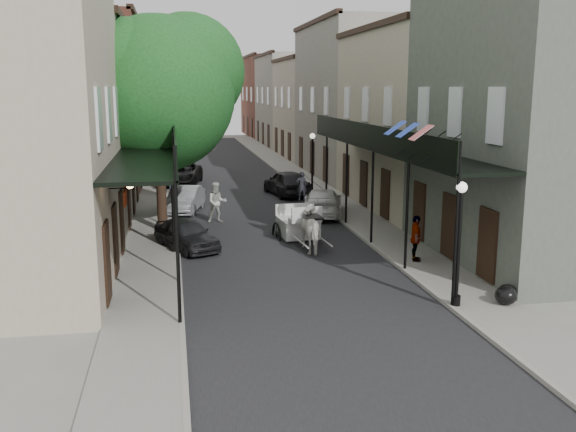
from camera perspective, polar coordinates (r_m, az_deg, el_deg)
name	(u,v)px	position (r m, az deg, el deg)	size (l,w,h in m)	color
ground	(307,296)	(20.48, 1.70, -7.09)	(140.00, 140.00, 0.00)	gray
road	(240,194)	(39.75, -4.26, 1.96)	(8.00, 90.00, 0.01)	black
sidewalk_left	(158,196)	(39.54, -11.48, 1.79)	(2.20, 90.00, 0.12)	gray
sidewalk_right	(319,191)	(40.55, 2.79, 2.24)	(2.20, 90.00, 0.12)	gray
building_row_left	(107,105)	(49.23, -15.76, 9.52)	(5.00, 80.00, 10.50)	#B2A48E
building_row_right	(336,103)	(50.62, 4.30, 9.94)	(5.00, 80.00, 10.50)	gray
gallery_left	(153,150)	(26.11, -11.89, 5.79)	(2.20, 18.05, 4.88)	black
gallery_right	(384,146)	(27.55, 8.56, 6.18)	(2.20, 18.05, 4.88)	black
tree_near	(167,87)	(29.18, -10.74, 11.18)	(7.31, 6.80, 9.63)	#382619
tree_far	(167,97)	(43.19, -10.67, 10.32)	(6.45, 6.00, 8.61)	#382619
lamppost_right_near	(459,242)	(19.37, 14.95, -2.26)	(0.32, 0.32, 3.71)	black
lamppost_left	(173,203)	(25.40, -10.20, 1.13)	(0.32, 0.32, 3.71)	black
lamppost_right_far	(312,163)	(38.15, 2.17, 4.69)	(0.32, 0.32, 3.71)	black
horse	(314,229)	(25.74, 2.32, -1.16)	(0.98, 2.14, 1.81)	silver
carriage	(295,210)	(28.33, 0.64, 0.57)	(2.01, 2.78, 3.03)	black
pedestrian_walking	(217,202)	(31.36, -6.34, 1.21)	(0.96, 0.75, 1.98)	beige
pedestrian_sidewalk_left	(171,179)	(40.01, -10.37, 3.23)	(1.07, 0.61, 1.65)	gray
pedestrian_sidewalk_right	(416,238)	(24.26, 11.29, -1.96)	(1.01, 0.42, 1.73)	gray
car_left_near	(186,234)	(26.34, -9.01, -1.59)	(1.51, 3.75, 1.28)	black
car_left_mid	(185,200)	(34.23, -9.16, 1.45)	(1.43, 4.10, 1.35)	#96969B
car_left_far	(180,174)	(43.75, -9.58, 3.70)	(2.53, 5.48, 1.52)	black
car_right_near	(322,202)	(32.92, 3.08, 1.22)	(1.93, 4.75, 1.38)	silver
car_right_far	(287,183)	(39.06, -0.11, 2.99)	(1.86, 4.64, 1.58)	black
trash_bags	(507,294)	(20.51, 18.86, -6.58)	(0.91, 1.06, 0.56)	black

